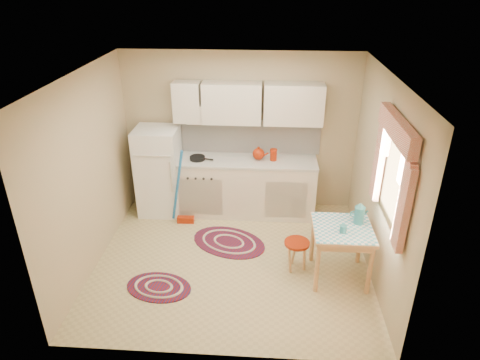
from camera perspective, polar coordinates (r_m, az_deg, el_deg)
name	(u,v)px	position (r m, az deg, el deg)	size (l,w,h in m)	color
room_shell	(245,144)	(5.32, 0.71, 4.82)	(3.64, 3.60, 2.52)	tan
fridge	(159,171)	(6.80, -10.72, 1.14)	(0.65, 0.60, 1.40)	white
broom	(184,188)	(6.45, -7.53, -1.10)	(0.28, 0.12, 1.20)	blue
base_cabinets	(243,187)	(6.77, 0.36, -0.97)	(2.25, 0.60, 0.88)	silver
countertop	(243,161)	(6.57, 0.37, 2.60)	(2.27, 0.62, 0.04)	beige
frying_pan	(197,158)	(6.58, -5.70, 2.93)	(0.24, 0.24, 0.05)	black
red_kettle	(258,154)	(6.51, 2.48, 3.50)	(0.20, 0.18, 0.20)	#942005
red_canister	(273,155)	(6.52, 4.48, 3.28)	(0.10, 0.10, 0.16)	#942005
table	(340,252)	(5.57, 13.17, -9.39)	(0.72, 0.72, 0.72)	#E2AA71
stool	(296,255)	(5.68, 7.49, -9.93)	(0.33, 0.33, 0.42)	#942005
coffee_pot	(359,213)	(5.43, 15.64, -4.23)	(0.15, 0.13, 0.31)	teal
mug	(343,229)	(5.26, 13.59, -6.39)	(0.08, 0.08, 0.10)	teal
rug_center	(229,242)	(6.23, -1.50, -8.28)	(1.09, 0.73, 0.02)	maroon
rug_left	(159,287)	(5.55, -10.76, -13.86)	(0.82, 0.55, 0.02)	maroon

